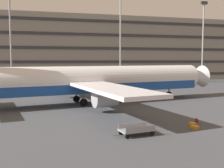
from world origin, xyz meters
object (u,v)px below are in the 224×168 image
at_px(backpack_teal, 197,121).
at_px(baggage_cart, 137,130).
at_px(airliner, 87,81).
at_px(suitcase_silver, 193,124).
at_px(suitcase_scuffed, 195,127).

distance_m(backpack_teal, baggage_cart, 6.75).
xyz_separation_m(airliner, suitcase_silver, (7.00, -14.00, -2.79)).
bearing_deg(suitcase_scuffed, baggage_cart, -173.77).
height_order(airliner, baggage_cart, airliner).
height_order(suitcase_scuffed, baggage_cart, baggage_cart).
bearing_deg(backpack_teal, baggage_cart, -162.57).
bearing_deg(airliner, suitcase_scuffed, -66.70).
distance_m(airliner, backpack_teal, 15.86).
relative_size(suitcase_silver, baggage_cart, 0.21).
bearing_deg(airliner, baggage_cart, -85.69).
relative_size(suitcase_silver, suitcase_scuffed, 0.90).
relative_size(airliner, suitcase_silver, 57.11).
relative_size(backpack_teal, baggage_cart, 0.17).
bearing_deg(baggage_cart, suitcase_scuffed, 6.23).
xyz_separation_m(suitcase_scuffed, backpack_teal, (1.12, 1.44, 0.12)).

